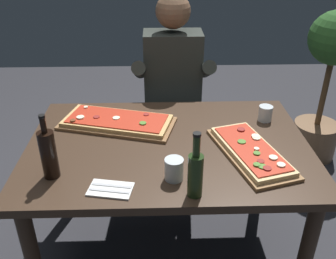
# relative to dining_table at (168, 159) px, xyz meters

# --- Properties ---
(ground_plane) EXTENTS (6.40, 6.40, 0.00)m
(ground_plane) POSITION_rel_dining_table_xyz_m (0.00, 0.00, -0.64)
(ground_plane) COLOR #2D2D33
(dining_table) EXTENTS (1.40, 0.96, 0.74)m
(dining_table) POSITION_rel_dining_table_xyz_m (0.00, 0.00, 0.00)
(dining_table) COLOR #3D2B1E
(dining_table) RESTS_ON ground_plane
(pizza_rectangular_front) EXTENTS (0.66, 0.42, 0.05)m
(pizza_rectangular_front) POSITION_rel_dining_table_xyz_m (-0.27, 0.20, 0.12)
(pizza_rectangular_front) COLOR brown
(pizza_rectangular_front) RESTS_ON dining_table
(pizza_rectangular_left) EXTENTS (0.37, 0.56, 0.05)m
(pizza_rectangular_left) POSITION_rel_dining_table_xyz_m (0.39, -0.12, 0.12)
(pizza_rectangular_left) COLOR olive
(pizza_rectangular_left) RESTS_ON dining_table
(wine_bottle_dark) EXTENTS (0.06, 0.06, 0.29)m
(wine_bottle_dark) POSITION_rel_dining_table_xyz_m (0.09, -0.40, 0.20)
(wine_bottle_dark) COLOR #233819
(wine_bottle_dark) RESTS_ON dining_table
(oil_bottle_amber) EXTENTS (0.07, 0.07, 0.30)m
(oil_bottle_amber) POSITION_rel_dining_table_xyz_m (-0.51, -0.26, 0.21)
(oil_bottle_amber) COLOR black
(oil_bottle_amber) RESTS_ON dining_table
(tumbler_near_camera) EXTENTS (0.08, 0.08, 0.10)m
(tumbler_near_camera) POSITION_rel_dining_table_xyz_m (0.01, -0.29, 0.14)
(tumbler_near_camera) COLOR silver
(tumbler_near_camera) RESTS_ON dining_table
(tumbler_far_side) EXTENTS (0.08, 0.08, 0.09)m
(tumbler_far_side) POSITION_rel_dining_table_xyz_m (0.54, 0.23, 0.14)
(tumbler_far_side) COLOR silver
(tumbler_far_side) RESTS_ON dining_table
(napkin_cutlery_set) EXTENTS (0.20, 0.14, 0.01)m
(napkin_cutlery_set) POSITION_rel_dining_table_xyz_m (-0.25, -0.36, 0.10)
(napkin_cutlery_set) COLOR white
(napkin_cutlery_set) RESTS_ON dining_table
(diner_chair) EXTENTS (0.44, 0.44, 0.87)m
(diner_chair) POSITION_rel_dining_table_xyz_m (0.05, 0.86, -0.16)
(diner_chair) COLOR black
(diner_chair) RESTS_ON ground_plane
(seated_diner) EXTENTS (0.53, 0.41, 1.33)m
(seated_diner) POSITION_rel_dining_table_xyz_m (0.05, 0.74, 0.10)
(seated_diner) COLOR #23232D
(seated_diner) RESTS_ON ground_plane
(potted_plant_corner) EXTENTS (0.39, 0.39, 1.18)m
(potted_plant_corner) POSITION_rel_dining_table_xyz_m (1.22, 0.99, 0.02)
(potted_plant_corner) COLOR #846042
(potted_plant_corner) RESTS_ON ground_plane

